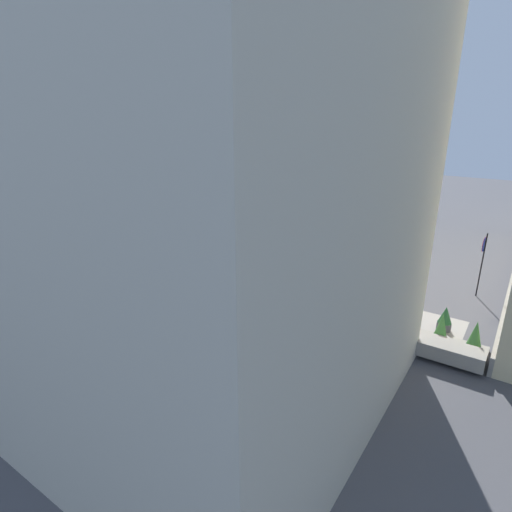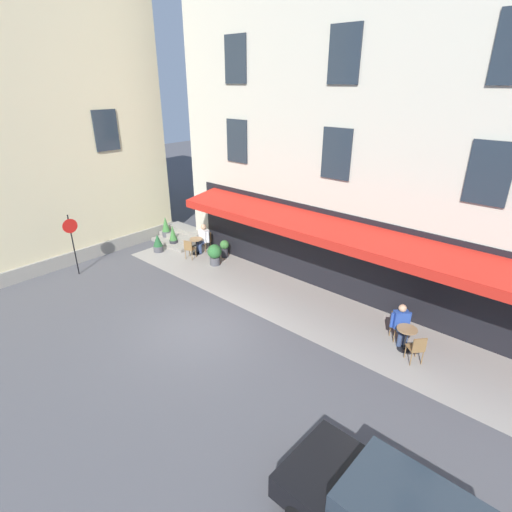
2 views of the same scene
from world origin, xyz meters
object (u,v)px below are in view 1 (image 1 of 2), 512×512
(cafe_chair_wicker_corner_left, at_px, (178,258))
(seated_companion_in_blue, at_px, (178,254))
(potted_plant_mid_terrace, at_px, (474,340))
(cafe_chair_wicker_corner_right, at_px, (109,228))
(cafe_table_streetside, at_px, (388,317))
(no_parking_sign, at_px, (483,253))
(cafe_chair_wicker_facing_street, at_px, (388,307))
(potted_plant_by_steps, at_px, (346,315))
(cafe_table_near_entrance, at_px, (178,255))
(cafe_chair_wicker_back_row, at_px, (177,250))
(cafe_chair_wicker_under_awning, at_px, (106,234))
(potted_plant_entrance_right, at_px, (445,319))
(cafe_table_mid_terrace, at_px, (106,232))
(potted_plant_entrance_left, at_px, (349,302))
(seated_patron_in_white, at_px, (385,315))
(cafe_chair_wicker_kerbside, at_px, (382,323))
(potted_plant_under_sign, at_px, (441,329))
(parked_car_black, at_px, (216,220))

(cafe_chair_wicker_corner_left, height_order, seated_companion_in_blue, seated_companion_in_blue)
(potted_plant_mid_terrace, bearing_deg, cafe_chair_wicker_corner_right, 174.34)
(cafe_table_streetside, xyz_separation_m, no_parking_sign, (2.07, 4.70, 1.30))
(cafe_chair_wicker_facing_street, bearing_deg, potted_plant_by_steps, -129.98)
(cafe_table_near_entrance, distance_m, cafe_chair_wicker_back_row, 0.63)
(cafe_table_near_entrance, height_order, cafe_chair_wicker_under_awning, cafe_chair_wicker_under_awning)
(cafe_chair_wicker_facing_street, xyz_separation_m, potted_plant_entrance_right, (1.79, 0.43, -0.12))
(cafe_chair_wicker_back_row, bearing_deg, potted_plant_by_steps, -9.97)
(cafe_table_near_entrance, relative_size, no_parking_sign, 0.29)
(cafe_chair_wicker_facing_street, bearing_deg, seated_companion_in_blue, -178.50)
(cafe_table_mid_terrace, relative_size, potted_plant_entrance_left, 0.80)
(cafe_chair_wicker_corner_left, xyz_separation_m, cafe_chair_wicker_corner_right, (-6.98, 1.51, 0.00))
(seated_companion_in_blue, distance_m, no_parking_sign, 12.84)
(seated_patron_in_white, relative_size, potted_plant_entrance_left, 1.42)
(cafe_table_mid_terrace, height_order, cafe_chair_wicker_under_awning, cafe_chair_wicker_under_awning)
(cafe_chair_wicker_corner_right, distance_m, no_parking_sign, 19.14)
(cafe_chair_wicker_corner_right, bearing_deg, potted_plant_entrance_left, -5.40)
(cafe_table_mid_terrace, relative_size, seated_patron_in_white, 0.56)
(cafe_chair_wicker_back_row, relative_size, cafe_chair_wicker_corner_right, 1.00)
(cafe_chair_wicker_kerbside, distance_m, potted_plant_by_steps, 1.23)
(cafe_table_near_entrance, distance_m, cafe_chair_wicker_kerbside, 10.32)
(cafe_chair_wicker_kerbside, bearing_deg, no_parking_sign, 68.70)
(cafe_chair_wicker_facing_street, relative_size, seated_companion_in_blue, 0.71)
(potted_plant_entrance_right, height_order, potted_plant_entrance_left, potted_plant_entrance_left)
(cafe_table_mid_terrace, height_order, potted_plant_entrance_left, potted_plant_entrance_left)
(cafe_table_near_entrance, relative_size, seated_patron_in_white, 0.56)
(cafe_chair_wicker_under_awning, distance_m, potted_plant_entrance_left, 14.39)
(cafe_chair_wicker_under_awning, bearing_deg, potted_plant_under_sign, -2.42)
(cafe_chair_wicker_back_row, distance_m, cafe_chair_wicker_facing_street, 10.53)
(seated_companion_in_blue, height_order, parked_car_black, parked_car_black)
(cafe_table_mid_terrace, bearing_deg, potted_plant_entrance_left, -3.60)
(cafe_chair_wicker_under_awning, relative_size, potted_plant_entrance_right, 1.05)
(cafe_chair_wicker_corner_left, relative_size, seated_companion_in_blue, 0.71)
(cafe_chair_wicker_corner_right, height_order, cafe_chair_wicker_facing_street, same)
(cafe_chair_wicker_kerbside, bearing_deg, cafe_chair_wicker_corner_right, 172.10)
(potted_plant_entrance_left, bearing_deg, cafe_table_streetside, -9.43)
(cafe_chair_wicker_kerbside, xyz_separation_m, potted_plant_under_sign, (1.64, 0.72, -0.04))
(cafe_chair_wicker_back_row, height_order, potted_plant_entrance_left, potted_plant_entrance_left)
(cafe_chair_wicker_corner_left, bearing_deg, no_parking_sign, 20.80)
(cafe_chair_wicker_facing_street, distance_m, no_parking_sign, 4.86)
(potted_plant_entrance_left, bearing_deg, seated_patron_in_white, -23.87)
(cafe_table_near_entrance, distance_m, potted_plant_entrance_left, 8.75)
(cafe_chair_wicker_back_row, height_order, seated_patron_in_white, seated_patron_in_white)
(cafe_chair_wicker_corner_right, relative_size, cafe_chair_wicker_kerbside, 1.00)
(cafe_table_near_entrance, height_order, potted_plant_entrance_left, potted_plant_entrance_left)
(cafe_chair_wicker_facing_street, height_order, parked_car_black, parked_car_black)
(seated_patron_in_white, bearing_deg, cafe_chair_wicker_corner_right, 172.83)
(cafe_chair_wicker_under_awning, bearing_deg, cafe_table_near_entrance, -2.01)
(cafe_table_near_entrance, bearing_deg, potted_plant_mid_terrace, -3.83)
(potted_plant_by_steps, bearing_deg, potted_plant_mid_terrace, 5.90)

